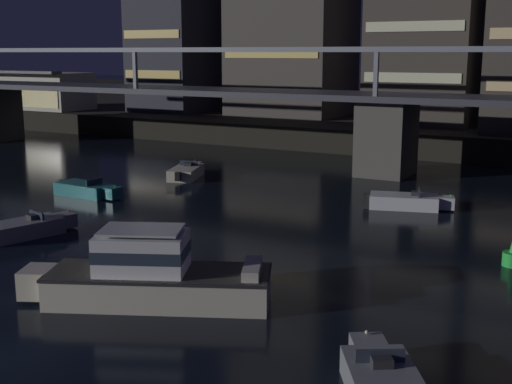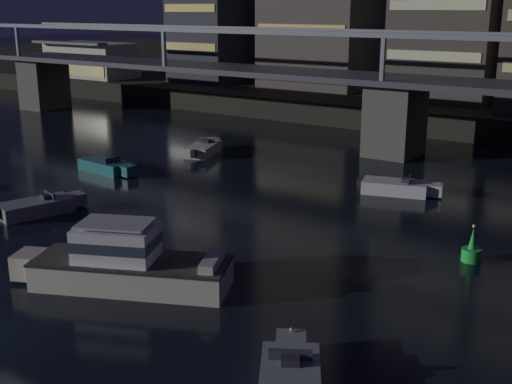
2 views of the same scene
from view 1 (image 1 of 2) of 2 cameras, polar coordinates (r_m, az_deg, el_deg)
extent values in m
plane|color=black|center=(22.03, -20.21, -13.13)|extent=(400.00, 400.00, 0.00)
cube|color=black|center=(97.77, 19.78, 6.41)|extent=(240.00, 80.00, 2.20)
cube|color=#4C4944|center=(51.03, 10.99, 4.51)|extent=(3.60, 4.40, 5.55)
cube|color=#33333D|center=(50.75, 11.12, 7.87)|extent=(90.19, 6.40, 0.45)
cube|color=slate|center=(47.90, 10.19, 11.79)|extent=(90.19, 0.36, 0.36)
cube|color=slate|center=(53.42, 12.25, 11.69)|extent=(90.19, 0.36, 0.36)
cube|color=slate|center=(58.24, -10.18, 10.17)|extent=(0.30, 0.30, 3.20)
cube|color=slate|center=(47.92, 10.12, 9.88)|extent=(0.30, 0.30, 3.20)
cube|color=#282833|center=(82.34, -6.24, 14.56)|extent=(8.19, 12.19, 21.93)
cube|color=#F2D172|center=(77.31, -8.78, 9.81)|extent=(7.53, 0.10, 0.90)
cube|color=#F2D172|center=(77.30, -8.88, 13.05)|extent=(7.53, 0.10, 0.90)
cube|color=#F2D172|center=(70.97, 1.19, 11.61)|extent=(10.82, 0.10, 0.90)
cube|color=#38332D|center=(68.40, 14.46, 15.19)|extent=(9.73, 9.76, 22.70)
cube|color=beige|center=(63.54, 13.00, 9.40)|extent=(8.95, 0.10, 0.90)
cube|color=beige|center=(63.54, 13.19, 13.49)|extent=(8.95, 0.10, 0.90)
cube|color=#B2AD9E|center=(87.35, -17.63, 8.17)|extent=(12.00, 6.00, 4.40)
cube|color=#EAD88C|center=(85.30, -19.10, 7.71)|extent=(11.20, 0.10, 2.64)
cube|color=#4C4C51|center=(84.82, -19.50, 9.55)|extent=(12.40, 1.60, 0.30)
cube|color=beige|center=(25.08, -8.17, -7.95)|extent=(8.36, 5.69, 1.20)
cube|color=beige|center=(26.38, -17.95, -7.23)|extent=(1.60, 1.76, 1.04)
cube|color=black|center=(24.90, -8.20, -6.76)|extent=(8.46, 5.80, 0.10)
cube|color=white|center=(24.81, -9.61, -5.05)|extent=(3.78, 3.24, 1.40)
cube|color=#283342|center=(24.79, -9.62, -4.94)|extent=(3.84, 3.29, 0.44)
cube|color=silver|center=(24.58, -9.68, -3.16)|extent=(3.41, 2.92, 0.08)
cube|color=#B7B2A8|center=(24.33, -0.33, -6.50)|extent=(1.41, 2.14, 0.36)
cube|color=silver|center=(40.53, 12.38, -0.79)|extent=(4.26, 2.84, 0.80)
cube|color=silver|center=(40.60, 15.78, -0.87)|extent=(1.14, 1.21, 0.70)
cube|color=#283342|center=(40.42, 13.62, -0.04)|extent=(0.48, 1.32, 0.36)
cube|color=#262628|center=(40.43, 13.27, -0.11)|extent=(0.54, 0.65, 0.24)
cube|color=black|center=(40.55, 9.35, -0.52)|extent=(0.45, 0.45, 0.60)
sphere|color=#33D84C|center=(40.53, 16.17, -0.29)|extent=(0.12, 0.12, 0.12)
cube|color=gray|center=(20.56, 9.45, -12.99)|extent=(1.31, 1.28, 0.70)
cube|color=#283342|center=(18.96, 10.45, -13.47)|extent=(1.21, 0.78, 0.36)
cube|color=#262628|center=(18.76, 10.61, -13.96)|extent=(0.69, 0.63, 0.24)
sphere|color=beige|center=(20.61, 9.35, -11.62)|extent=(0.12, 0.12, 0.12)
cube|color=gray|center=(35.41, -19.23, -2.99)|extent=(2.82, 4.26, 0.80)
cube|color=gray|center=(36.46, -15.84, -2.28)|extent=(1.20, 1.14, 0.70)
cube|color=#283342|center=(35.63, -18.07, -1.86)|extent=(1.32, 0.47, 0.36)
cube|color=#262628|center=(35.54, -18.42, -2.01)|extent=(0.65, 0.54, 0.24)
sphere|color=red|center=(36.47, -15.54, -1.56)|extent=(0.12, 0.12, 0.12)
cube|color=#196066|center=(44.46, -14.26, 0.22)|extent=(4.02, 2.05, 0.80)
cube|color=#196066|center=(42.75, -12.05, -0.06)|extent=(0.96, 1.05, 0.70)
cube|color=#283342|center=(43.74, -13.53, 0.84)|extent=(0.19, 1.35, 0.36)
cube|color=#262628|center=(43.93, -13.75, 0.80)|extent=(0.44, 0.58, 0.24)
cube|color=black|center=(46.02, -16.10, 0.63)|extent=(0.38, 0.38, 0.60)
sphere|color=#33D84C|center=(42.50, -11.83, 0.47)|extent=(0.12, 0.12, 0.12)
cube|color=beige|center=(49.39, -5.95, 1.64)|extent=(3.00, 4.29, 0.80)
cube|color=beige|center=(51.67, -5.25, 2.16)|extent=(1.23, 1.18, 0.70)
cube|color=#283342|center=(50.10, -5.71, 2.46)|extent=(1.31, 0.55, 0.36)
cube|color=#262628|center=(49.87, -5.78, 2.35)|extent=(0.66, 0.56, 0.24)
cube|color=black|center=(47.33, -6.63, 1.31)|extent=(0.46, 0.46, 0.60)
sphere|color=red|center=(51.84, -5.19, 2.67)|extent=(0.12, 0.12, 0.12)
camera|label=2|loc=(4.74, 107.35, 24.95)|focal=45.71mm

